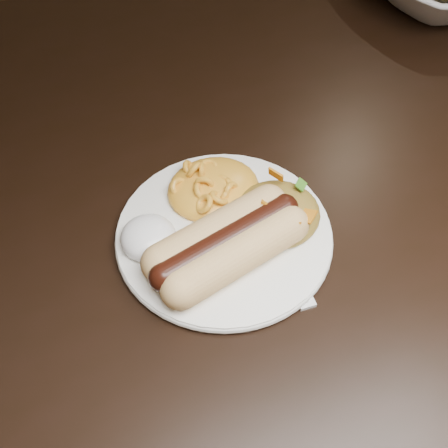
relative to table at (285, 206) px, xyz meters
name	(u,v)px	position (x,y,z in m)	size (l,w,h in m)	color
floor	(258,392)	(0.00, 0.00, -0.66)	(4.00, 4.00, 0.00)	#513B1C
table	(285,206)	(0.00, 0.00, 0.00)	(1.60, 0.90, 0.75)	black
plate	(224,234)	(-0.12, -0.08, 0.10)	(0.21, 0.21, 0.01)	white
hotdog	(227,243)	(-0.12, -0.10, 0.12)	(0.13, 0.09, 0.04)	#FFE18E
mac_and_cheese	(213,179)	(-0.11, -0.03, 0.12)	(0.09, 0.09, 0.04)	#F09443
sour_cream	(147,233)	(-0.19, -0.06, 0.12)	(0.05, 0.05, 0.03)	white
taco_salad	(277,208)	(-0.06, -0.08, 0.12)	(0.09, 0.08, 0.04)	#9B3D16
fork	(287,263)	(-0.07, -0.13, 0.09)	(0.02, 0.14, 0.00)	silver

